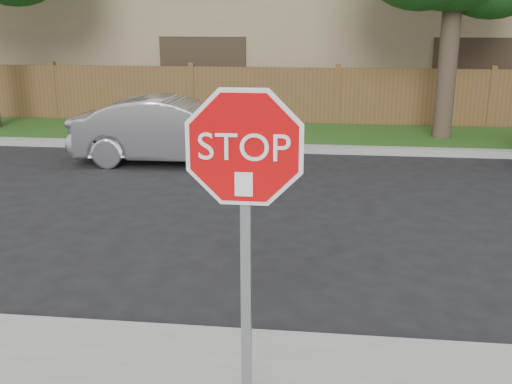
# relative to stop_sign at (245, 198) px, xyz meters

# --- Properties ---
(ground) EXTENTS (90.00, 90.00, 0.00)m
(ground) POSITION_rel_stop_sign_xyz_m (0.74, 1.48, -1.83)
(ground) COLOR black
(ground) RESTS_ON ground
(far_curb) EXTENTS (70.00, 0.30, 0.15)m
(far_curb) POSITION_rel_stop_sign_xyz_m (0.74, 9.63, -1.75)
(far_curb) COLOR gray
(far_curb) RESTS_ON ground
(grass_strip) EXTENTS (70.00, 3.00, 0.12)m
(grass_strip) POSITION_rel_stop_sign_xyz_m (0.74, 11.28, -1.77)
(grass_strip) COLOR #1E4714
(grass_strip) RESTS_ON ground
(fence) EXTENTS (70.00, 0.12, 1.60)m
(fence) POSITION_rel_stop_sign_xyz_m (0.74, 12.88, -1.03)
(fence) COLOR brown
(fence) RESTS_ON ground
(stop_sign) EXTENTS (1.01, 0.13, 2.55)m
(stop_sign) POSITION_rel_stop_sign_xyz_m (0.00, 0.00, 0.00)
(stop_sign) COLOR gray
(stop_sign) RESTS_ON sidewalk_near
(sedan_left) EXTENTS (4.13, 1.56, 1.35)m
(sedan_left) POSITION_rel_stop_sign_xyz_m (-2.61, 8.33, -1.16)
(sedan_left) COLOR #A5A4A8
(sedan_left) RESTS_ON ground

